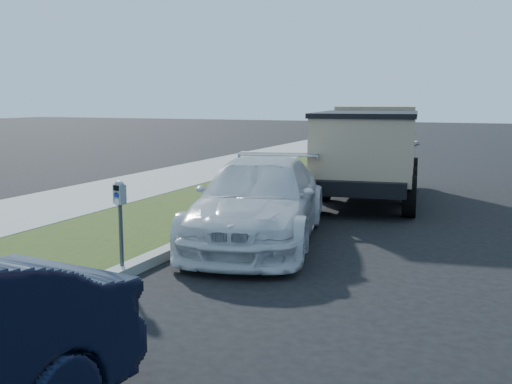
% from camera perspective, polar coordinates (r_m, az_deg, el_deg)
% --- Properties ---
extents(ground, '(120.00, 120.00, 0.00)m').
position_cam_1_polar(ground, '(8.36, 6.24, -8.34)').
color(ground, black).
rests_on(ground, ground).
extents(streetside, '(6.12, 50.00, 0.15)m').
position_cam_1_polar(streetside, '(12.67, -15.80, -2.40)').
color(streetside, gray).
rests_on(streetside, ground).
extents(parking_meter, '(0.19, 0.15, 1.24)m').
position_cam_1_polar(parking_meter, '(8.48, -12.83, -1.23)').
color(parking_meter, '#3F4247').
rests_on(parking_meter, ground).
extents(white_wagon, '(3.00, 5.21, 1.42)m').
position_cam_1_polar(white_wagon, '(10.42, 0.48, -0.85)').
color(white_wagon, silver).
rests_on(white_wagon, ground).
extents(dump_truck, '(2.98, 6.04, 2.27)m').
position_cam_1_polar(dump_truck, '(15.26, 10.81, 4.22)').
color(dump_truck, black).
rests_on(dump_truck, ground).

